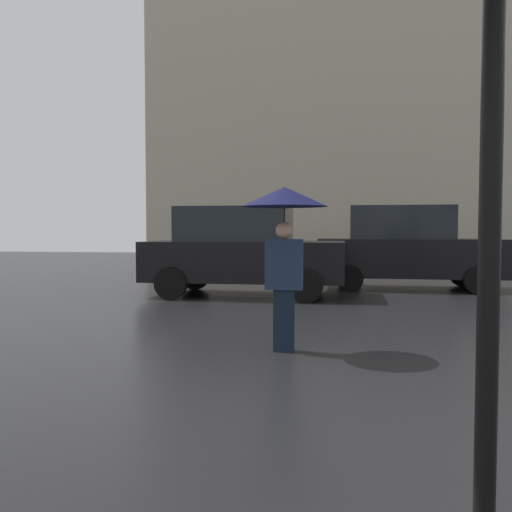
% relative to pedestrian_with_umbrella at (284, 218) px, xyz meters
% --- Properties ---
extents(pedestrian_with_umbrella, '(1.02, 1.02, 1.94)m').
position_rel_pedestrian_with_umbrella_xyz_m(pedestrian_with_umbrella, '(0.00, 0.00, 0.00)').
color(pedestrian_with_umbrella, black).
rests_on(pedestrian_with_umbrella, ground).
extents(parked_car_left, '(4.34, 1.84, 2.01)m').
position_rel_pedestrian_with_umbrella_xyz_m(parked_car_left, '(2.20, 7.29, -0.57)').
color(parked_car_left, black).
rests_on(parked_car_left, ground).
extents(parked_car_right, '(4.28, 2.08, 1.93)m').
position_rel_pedestrian_with_umbrella_xyz_m(parked_car_right, '(-1.48, 5.36, -0.59)').
color(parked_car_right, black).
rests_on(parked_car_right, ground).
extents(building_block, '(16.26, 3.14, 12.03)m').
position_rel_pedestrian_with_umbrella_xyz_m(building_block, '(1.70, 14.45, 4.44)').
color(building_block, '#B2A893').
rests_on(building_block, ground).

